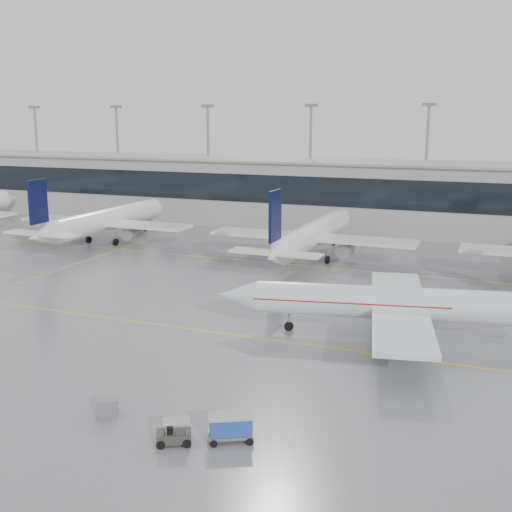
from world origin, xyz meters
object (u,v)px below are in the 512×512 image
at_px(gse_unit, 108,407).
at_px(baggage_tug, 174,436).
at_px(baggage_cart, 231,426).
at_px(air_canada_jet, 398,305).

bearing_deg(gse_unit, baggage_tug, -48.06).
bearing_deg(baggage_tug, baggage_cart, -0.00).
bearing_deg(air_canada_jet, gse_unit, 45.09).
xyz_separation_m(air_canada_jet, gse_unit, (-15.56, -23.79, -2.48)).
relative_size(air_canada_jet, baggage_cart, 10.30).
relative_size(air_canada_jet, baggage_tug, 10.35).
xyz_separation_m(air_canada_jet, baggage_tug, (-9.53, -25.40, -2.60)).
distance_m(baggage_tug, gse_unit, 6.24).
bearing_deg(baggage_cart, baggage_tug, 180.00).
bearing_deg(baggage_tug, gse_unit, 136.94).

